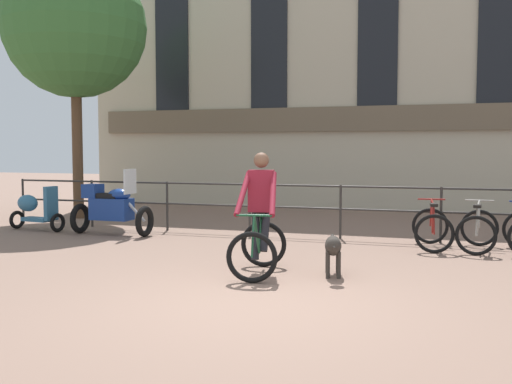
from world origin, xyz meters
TOP-DOWN VIEW (x-y plane):
  - ground_plane at (0.00, 0.00)m, footprint 60.00×60.00m
  - canal_railing at (-0.00, 5.20)m, footprint 15.05×0.05m
  - building_facade at (-0.00, 10.99)m, footprint 18.00×0.72m
  - cyclist_with_bike at (-0.50, 1.63)m, footprint 0.86×1.27m
  - dog at (0.54, 1.68)m, footprint 0.35×0.98m
  - parked_motorcycle at (-4.51, 4.20)m, footprint 1.64×0.64m
  - parked_bicycle_near_lamp at (1.75, 4.54)m, footprint 0.77×1.17m
  - parked_bicycle_mid_left at (2.50, 4.54)m, footprint 0.75×1.16m
  - parked_scooter at (-6.44, 4.29)m, footprint 1.33×0.58m
  - tree_canalside_left at (-6.93, 6.56)m, footprint 3.53×3.53m

SIDE VIEW (x-z plane):
  - ground_plane at x=0.00m, z-range 0.00..0.00m
  - parked_bicycle_mid_left at x=2.50m, z-range -0.07..0.79m
  - parked_bicycle_near_lamp at x=1.75m, z-range -0.07..0.79m
  - dog at x=0.54m, z-range 0.12..0.70m
  - parked_scooter at x=-6.44m, z-range -0.02..0.94m
  - parked_motorcycle at x=-4.51m, z-range -0.11..1.24m
  - canal_railing at x=0.00m, z-range 0.18..1.23m
  - cyclist_with_bike at x=-0.50m, z-range -0.09..1.61m
  - building_facade at x=0.00m, z-range -0.02..8.43m
  - tree_canalside_left at x=-6.93m, z-range 1.49..8.05m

